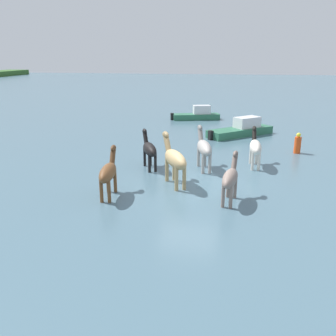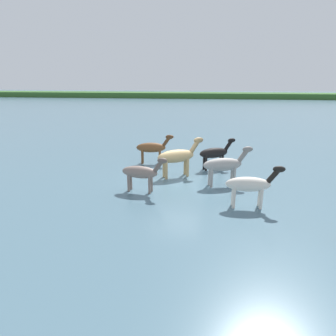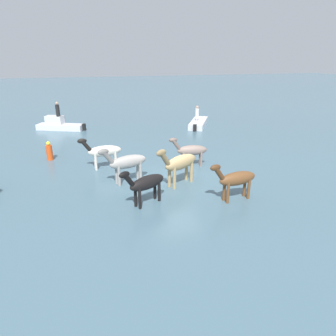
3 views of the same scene
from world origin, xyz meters
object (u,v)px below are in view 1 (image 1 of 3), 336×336
object	(u,v)px
horse_lead	(230,178)
horse_dun_straggler	(175,159)
horse_dark_mare	(204,148)
buoy_channel_marker	(298,144)
boat_skiff_near	(241,131)
boat_dinghy_port	(197,116)
horse_gray_outer	(149,149)
horse_pinto_flank	(255,147)
horse_mid_herd	(108,172)

from	to	relation	value
horse_lead	horse_dun_straggler	xyz separation A→B (m)	(1.47, 2.28, 0.18)
horse_dark_mare	buoy_channel_marker	world-z (taller)	horse_dark_mare
boat_skiff_near	boat_dinghy_port	bearing A→B (deg)	80.54
boat_skiff_near	horse_gray_outer	bearing A→B (deg)	-159.66
horse_pinto_flank	horse_dark_mare	bearing A→B (deg)	107.51
horse_gray_outer	boat_skiff_near	xyz separation A→B (m)	(8.27, -4.43, -0.64)
horse_gray_outer	buoy_channel_marker	distance (m)	8.47
horse_dark_mare	horse_gray_outer	distance (m)	2.56
horse_pinto_flank	buoy_channel_marker	distance (m)	3.86
horse_gray_outer	horse_mid_herd	bearing A→B (deg)	143.24
horse_mid_herd	boat_dinghy_port	xyz separation A→B (m)	(17.63, -1.64, -0.67)
horse_dark_mare	horse_dun_straggler	distance (m)	2.55
horse_lead	horse_gray_outer	bearing A→B (deg)	56.25
horse_dark_mare	boat_dinghy_port	xyz separation A→B (m)	(13.57, 1.63, -0.74)
horse_lead	horse_dark_mare	size ratio (longest dim) A/B	0.89
horse_dark_mare	horse_dun_straggler	bearing A→B (deg)	140.65
boat_skiff_near	buoy_channel_marker	world-z (taller)	boat_skiff_near
boat_dinghy_port	buoy_channel_marker	bearing A→B (deg)	-72.40
horse_dark_mare	horse_gray_outer	size ratio (longest dim) A/B	1.14
horse_gray_outer	boat_dinghy_port	xyz separation A→B (m)	(13.91, -0.90, -0.65)
boat_skiff_near	buoy_channel_marker	bearing A→B (deg)	-96.02
horse_dun_straggler	boat_skiff_near	bearing A→B (deg)	-44.08
horse_pinto_flank	horse_dun_straggler	size ratio (longest dim) A/B	0.93
horse_pinto_flank	boat_skiff_near	xyz separation A→B (m)	(7.08, 0.49, -0.67)
horse_lead	horse_gray_outer	distance (m)	5.14
boat_skiff_near	buoy_channel_marker	distance (m)	5.08
buoy_channel_marker	horse_gray_outer	bearing A→B (deg)	119.24
horse_gray_outer	horse_dun_straggler	world-z (taller)	horse_dun_straggler
horse_lead	buoy_channel_marker	world-z (taller)	horse_lead
horse_pinto_flank	boat_dinghy_port	bearing A→B (deg)	15.40
horse_gray_outer	boat_skiff_near	bearing A→B (deg)	-53.71
horse_mid_herd	boat_skiff_near	world-z (taller)	horse_mid_herd
boat_skiff_near	horse_dark_mare	bearing A→B (deg)	-144.91
boat_skiff_near	boat_dinghy_port	size ratio (longest dim) A/B	1.09
horse_dun_straggler	horse_mid_herd	bearing A→B (deg)	99.06
horse_lead	horse_dun_straggler	distance (m)	2.72
horse_lead	horse_pinto_flank	xyz separation A→B (m)	(4.66, -1.13, 0.05)
boat_dinghy_port	boat_skiff_near	bearing A→B (deg)	-73.88
horse_mid_herd	horse_dun_straggler	world-z (taller)	horse_dun_straggler
horse_lead	horse_mid_herd	world-z (taller)	horse_mid_herd
horse_dark_mare	horse_pinto_flank	size ratio (longest dim) A/B	1.07
horse_mid_herd	boat_dinghy_port	world-z (taller)	horse_mid_herd
horse_dark_mare	horse_pinto_flank	xyz separation A→B (m)	(0.85, -2.39, -0.07)
horse_gray_outer	buoy_channel_marker	xyz separation A→B (m)	(4.13, -7.38, -0.44)
boat_skiff_near	buoy_channel_marker	size ratio (longest dim) A/B	3.92
horse_dark_mare	horse_mid_herd	bearing A→B (deg)	125.29
horse_pinto_flank	boat_skiff_near	size ratio (longest dim) A/B	0.51
horse_mid_herd	horse_gray_outer	distance (m)	3.79
horse_lead	horse_mid_herd	distance (m)	4.54
boat_skiff_near	horse_dun_straggler	bearing A→B (deg)	-147.32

